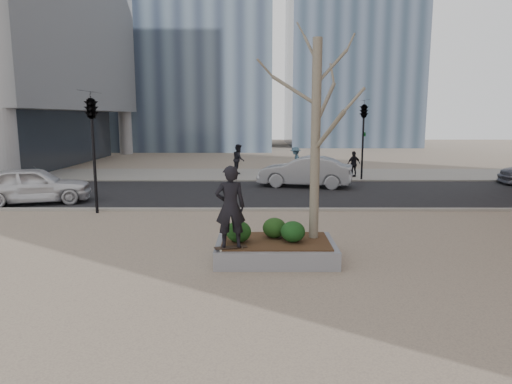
{
  "coord_description": "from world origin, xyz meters",
  "views": [
    {
      "loc": [
        0.53,
        -11.21,
        3.6
      ],
      "look_at": [
        0.5,
        2.0,
        1.4
      ],
      "focal_mm": 32.0,
      "sensor_mm": 36.0,
      "label": 1
    }
  ],
  "objects_px": {
    "planter": "(275,250)",
    "skateboarder": "(230,207)",
    "skateboard": "(231,248)",
    "police_car": "(34,185)"
  },
  "relations": [
    {
      "from": "skateboard",
      "to": "police_car",
      "type": "distance_m",
      "value": 11.86
    },
    {
      "from": "skateboarder",
      "to": "police_car",
      "type": "height_order",
      "value": "skateboarder"
    },
    {
      "from": "planter",
      "to": "skateboarder",
      "type": "relative_size",
      "value": 1.54
    },
    {
      "from": "planter",
      "to": "skateboard",
      "type": "distance_m",
      "value": 1.33
    },
    {
      "from": "planter",
      "to": "skateboarder",
      "type": "distance_m",
      "value": 1.82
    },
    {
      "from": "skateboarder",
      "to": "police_car",
      "type": "xyz_separation_m",
      "value": [
        -8.63,
        8.12,
        -0.72
      ]
    },
    {
      "from": "planter",
      "to": "skateboard",
      "type": "height_order",
      "value": "skateboard"
    },
    {
      "from": "skateboard",
      "to": "police_car",
      "type": "height_order",
      "value": "police_car"
    },
    {
      "from": "planter",
      "to": "skateboard",
      "type": "relative_size",
      "value": 3.85
    },
    {
      "from": "skateboard",
      "to": "police_car",
      "type": "xyz_separation_m",
      "value": [
        -8.63,
        8.12,
        0.3
      ]
    }
  ]
}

